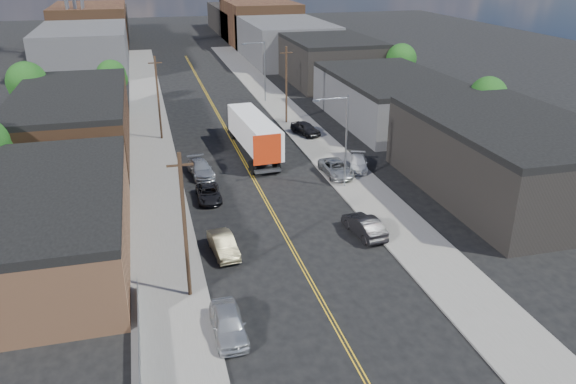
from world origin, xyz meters
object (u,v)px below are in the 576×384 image
car_left_d (201,169)px  car_left_c (209,193)px  car_right_oncoming (364,226)px  car_left_a (228,324)px  car_right_lot_a (336,168)px  car_left_b (223,245)px  car_right_lot_c (305,128)px  car_right_lot_b (358,163)px  semi_truck (251,130)px

car_left_d → car_left_c: bearing=-96.0°
car_right_oncoming → car_left_a: bearing=31.4°
car_right_lot_a → car_left_b: bearing=-137.7°
car_right_lot_c → car_left_c: bearing=-149.5°
car_left_a → car_left_b: size_ratio=1.05×
car_right_lot_a → car_right_lot_b: bearing=18.7°
car_left_d → car_right_lot_b: (16.00, -2.66, 0.05)m
car_left_c → car_right_oncoming: bearing=-40.7°
car_right_lot_c → car_left_a: bearing=-132.1°
car_right_lot_c → car_right_lot_a: bearing=-112.8°
semi_truck → car_left_c: (-6.50, -12.66, -1.86)m
car_left_d → car_right_lot_a: bearing=-21.7°
car_left_d → car_left_a: bearing=-99.1°
car_left_d → car_right_lot_a: size_ratio=0.99×
car_right_lot_b → car_right_lot_a: bearing=-140.0°
car_left_c → car_left_d: car_left_d is taller
car_left_b → car_left_d: car_left_d is taller
car_left_b → car_right_lot_b: car_left_b is taller
car_left_c → car_right_oncoming: car_right_oncoming is taller
semi_truck → car_right_lot_c: semi_truck is taller
car_left_c → car_right_lot_c: (14.07, 16.64, 0.30)m
car_left_d → car_right_lot_a: (13.20, -3.70, 0.13)m
car_left_b → car_right_lot_a: 18.60m
car_right_oncoming → car_right_lot_a: car_right_oncoming is taller
car_right_oncoming → car_right_lot_c: car_right_lot_c is taller
car_left_b → car_right_lot_a: car_right_lot_a is taller
car_left_a → car_right_lot_c: car_right_lot_c is taller
car_right_lot_a → semi_truck: bearing=122.2°
car_left_d → car_right_lot_c: 17.45m
car_left_a → car_right_lot_b: (17.40, 23.72, -0.01)m
car_left_c → car_left_d: size_ratio=0.89×
car_left_a → car_left_d: 26.42m
car_left_d → car_right_lot_b: bearing=-15.5°
semi_truck → car_right_lot_c: size_ratio=3.66×
car_left_a → car_left_c: 20.10m
car_right_lot_c → semi_truck: bearing=-171.5°
car_left_d → car_right_lot_b: 16.22m
car_left_a → car_right_oncoming: (12.54, 9.98, 0.01)m
car_right_lot_a → car_right_lot_b: 2.99m
car_right_oncoming → car_right_lot_b: 14.58m
car_left_c → car_left_d: bearing=91.4°
car_left_a → car_right_lot_c: (15.47, 36.70, 0.13)m
semi_truck → car_right_lot_a: semi_truck is taller
car_left_d → car_right_oncoming: (11.14, -16.41, 0.06)m
semi_truck → car_left_a: 33.69m
semi_truck → car_right_lot_b: 13.19m
car_left_a → car_left_d: car_left_a is taller
car_left_c → car_right_lot_b: (16.00, 3.67, 0.16)m
car_right_oncoming → car_left_d: bearing=-62.9°
semi_truck → car_left_d: size_ratio=3.27×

